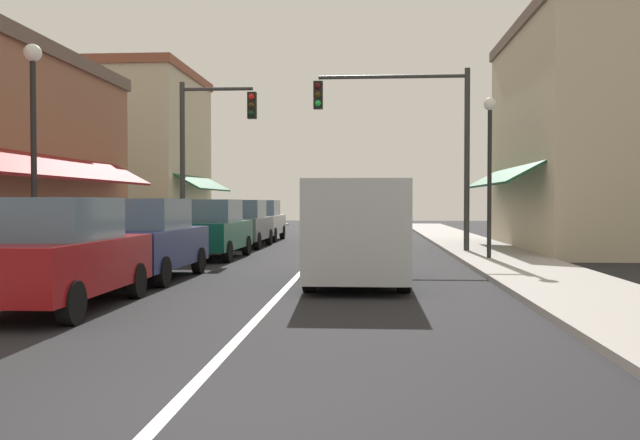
# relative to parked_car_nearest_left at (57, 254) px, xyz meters

# --- Properties ---
(ground_plane) EXTENTS (80.00, 80.00, 0.00)m
(ground_plane) POSITION_rel_parked_car_nearest_left_xyz_m (3.26, 12.29, -0.88)
(ground_plane) COLOR black
(sidewalk_left) EXTENTS (2.60, 56.00, 0.12)m
(sidewalk_left) POSITION_rel_parked_car_nearest_left_xyz_m (-2.24, 12.29, -0.82)
(sidewalk_left) COLOR #A39E99
(sidewalk_left) RESTS_ON ground
(sidewalk_right) EXTENTS (2.60, 56.00, 0.12)m
(sidewalk_right) POSITION_rel_parked_car_nearest_left_xyz_m (8.76, 12.29, -0.82)
(sidewalk_right) COLOR #A39E99
(sidewalk_right) RESTS_ON ground
(lane_center_stripe) EXTENTS (0.14, 52.00, 0.01)m
(lane_center_stripe) POSITION_rel_parked_car_nearest_left_xyz_m (3.26, 12.29, -0.88)
(lane_center_stripe) COLOR silver
(lane_center_stripe) RESTS_ON ground
(storefront_right_block) EXTENTS (5.99, 10.20, 7.98)m
(storefront_right_block) POSITION_rel_parked_car_nearest_left_xyz_m (12.40, 14.29, 3.11)
(storefront_right_block) COLOR #BCAD8E
(storefront_right_block) RESTS_ON ground
(storefront_far_left) EXTENTS (6.42, 8.20, 7.96)m
(storefront_far_left) POSITION_rel_parked_car_nearest_left_xyz_m (-6.09, 22.29, 3.11)
(storefront_far_left) COLOR #BCAD8E
(storefront_far_left) RESTS_ON ground
(parked_car_nearest_left) EXTENTS (1.80, 4.11, 1.77)m
(parked_car_nearest_left) POSITION_rel_parked_car_nearest_left_xyz_m (0.00, 0.00, 0.00)
(parked_car_nearest_left) COLOR maroon
(parked_car_nearest_left) RESTS_ON ground
(parked_car_second_left) EXTENTS (1.86, 4.14, 1.77)m
(parked_car_second_left) POSITION_rel_parked_car_nearest_left_xyz_m (0.03, 4.27, 0.00)
(parked_car_second_left) COLOR navy
(parked_car_second_left) RESTS_ON ground
(parked_car_third_left) EXTENTS (1.86, 4.14, 1.77)m
(parked_car_third_left) POSITION_rel_parked_car_nearest_left_xyz_m (0.18, 9.95, 0.00)
(parked_car_third_left) COLOR #0F4C33
(parked_car_third_left) RESTS_ON ground
(parked_car_far_left) EXTENTS (1.82, 4.12, 1.77)m
(parked_car_far_left) POSITION_rel_parked_car_nearest_left_xyz_m (0.16, 15.19, 0.00)
(parked_car_far_left) COLOR #4C5156
(parked_car_far_left) RESTS_ON ground
(parked_car_distant_left) EXTENTS (1.82, 4.12, 1.77)m
(parked_car_distant_left) POSITION_rel_parked_car_nearest_left_xyz_m (0.14, 19.68, 0.00)
(parked_car_distant_left) COLOR #B7BABF
(parked_car_distant_left) RESTS_ON ground
(van_in_lane) EXTENTS (2.01, 5.18, 2.12)m
(van_in_lane) POSITION_rel_parked_car_nearest_left_xyz_m (4.65, 4.04, 0.27)
(van_in_lane) COLOR #B2B7BC
(van_in_lane) RESTS_ON ground
(traffic_signal_mast_arm) EXTENTS (5.07, 0.50, 6.02)m
(traffic_signal_mast_arm) POSITION_rel_parked_car_nearest_left_xyz_m (6.37, 12.23, 3.22)
(traffic_signal_mast_arm) COLOR #333333
(traffic_signal_mast_arm) RESTS_ON ground
(traffic_signal_left_corner) EXTENTS (2.70, 0.50, 5.82)m
(traffic_signal_left_corner) POSITION_rel_parked_car_nearest_left_xyz_m (-0.70, 13.04, 2.92)
(traffic_signal_left_corner) COLOR #333333
(traffic_signal_left_corner) RESTS_ON ground
(street_lamp_left_near) EXTENTS (0.36, 0.36, 4.91)m
(street_lamp_left_near) POSITION_rel_parked_car_nearest_left_xyz_m (-1.94, 3.17, 2.42)
(street_lamp_left_near) COLOR black
(street_lamp_left_near) RESTS_ON ground
(street_lamp_right_mid) EXTENTS (0.36, 0.36, 4.63)m
(street_lamp_right_mid) POSITION_rel_parked_car_nearest_left_xyz_m (8.27, 9.29, 2.25)
(street_lamp_right_mid) COLOR black
(street_lamp_right_mid) RESTS_ON ground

